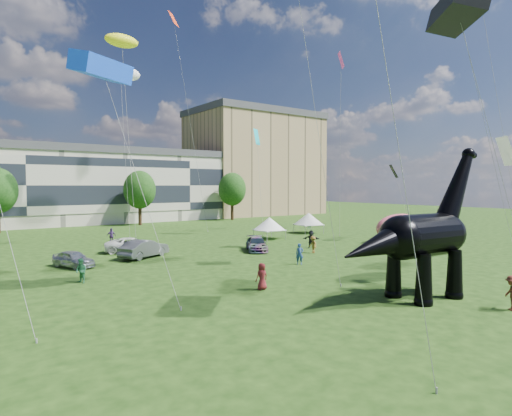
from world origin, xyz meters
TOP-DOWN VIEW (x-y plane):
  - ground at (0.00, 0.00)m, footprint 220.00×220.00m
  - terrace_row at (-8.00, 62.00)m, footprint 78.00×11.00m
  - apartment_block at (40.00, 65.00)m, footprint 28.00×18.00m
  - tree_mid_right at (8.00, 53.00)m, footprint 5.20×5.20m
  - tree_far_right at (26.00, 53.00)m, footprint 5.20×5.20m
  - dinosaur_sculpture at (3.93, -0.53)m, footprint 11.20×3.25m
  - car_silver at (-9.73, 21.04)m, footprint 2.90×4.25m
  - car_grey at (-3.49, 22.09)m, footprint 5.22×3.81m
  - car_white at (-3.23, 25.76)m, footprint 5.65×4.07m
  - car_dark at (7.03, 19.36)m, footprint 3.96×4.95m
  - gazebo_near at (13.86, 26.06)m, footprint 3.85×3.85m
  - gazebo_far at (22.22, 28.09)m, footprint 4.60×4.60m
  - inflatable_pink at (24.11, 14.84)m, footprint 7.10×4.59m
  - visitors at (0.71, 14.79)m, footprint 54.24×38.64m

SIDE VIEW (x-z plane):
  - ground at x=0.00m, z-range 0.00..0.00m
  - car_silver at x=-9.73m, z-range 0.00..1.34m
  - car_dark at x=7.03m, z-range 0.00..1.34m
  - car_white at x=-3.23m, z-range 0.00..1.43m
  - car_grey at x=-3.49m, z-range 0.00..1.64m
  - visitors at x=0.71m, z-range -0.06..1.79m
  - inflatable_pink at x=24.11m, z-range 0.00..3.28m
  - gazebo_near at x=13.86m, z-range 0.54..3.18m
  - gazebo_far at x=22.22m, z-range 0.56..3.33m
  - dinosaur_sculpture at x=3.93m, z-range -1.12..8.02m
  - terrace_row at x=-8.00m, z-range 0.00..12.00m
  - tree_mid_right at x=8.00m, z-range 1.57..11.01m
  - tree_far_right at x=26.00m, z-range 1.57..11.01m
  - apartment_block at x=40.00m, z-range 0.00..22.00m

